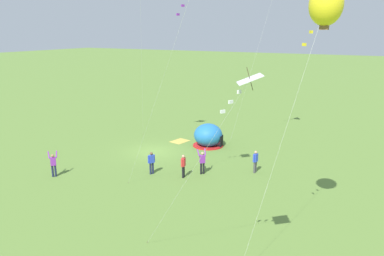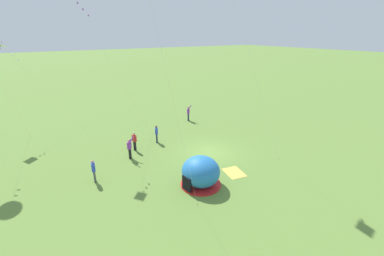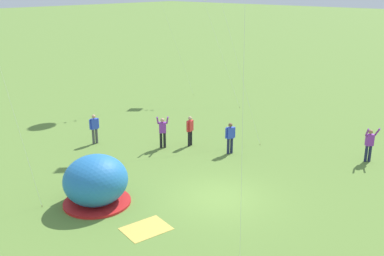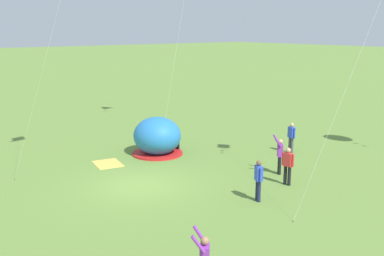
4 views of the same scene
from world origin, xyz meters
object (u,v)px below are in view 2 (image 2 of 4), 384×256
at_px(person_with_toddler, 134,140).
at_px(popup_tent, 201,172).
at_px(person_strolling, 188,113).
at_px(kite_white, 5,49).
at_px(person_watching_sky, 94,170).
at_px(person_near_tent, 157,133).
at_px(person_arms_raised, 130,147).
at_px(kite_purple, 77,4).

bearing_deg(person_with_toddler, popup_tent, -167.12).
distance_m(person_strolling, kite_white, 19.08).
height_order(person_with_toddler, person_strolling, person_strolling).
bearing_deg(person_watching_sky, person_near_tent, -59.77).
relative_size(person_arms_raised, kite_purple, 0.15).
distance_m(person_arms_raised, kite_white, 15.42).
height_order(person_arms_raised, kite_white, kite_white).
bearing_deg(person_arms_raised, kite_purple, 17.87).
height_order(popup_tent, person_with_toddler, popup_tent).
height_order(person_watching_sky, kite_purple, kite_purple).
xyz_separation_m(person_near_tent, kite_white, (9.55, 10.59, 7.54)).
relative_size(person_with_toddler, kite_white, 0.19).
xyz_separation_m(person_watching_sky, person_arms_raised, (2.11, -3.38, 0.03)).
height_order(person_watching_sky, person_strolling, person_strolling).
bearing_deg(person_near_tent, kite_purple, 57.36).
height_order(popup_tent, person_watching_sky, popup_tent).
relative_size(popup_tent, kite_purple, 0.22).
height_order(kite_white, kite_purple, kite_purple).
height_order(person_near_tent, person_arms_raised, person_arms_raised).
relative_size(popup_tent, kite_white, 0.31).
xyz_separation_m(person_strolling, person_arms_raised, (-5.63, 9.31, 0.00)).
relative_size(person_strolling, kite_purple, 0.15).
bearing_deg(person_strolling, person_arms_raised, 121.13).
height_order(person_near_tent, kite_white, kite_white).
height_order(person_with_toddler, kite_white, kite_white).
height_order(popup_tent, kite_purple, kite_purple).
xyz_separation_m(popup_tent, kite_white, (17.85, 9.94, 7.51)).
height_order(person_near_tent, kite_purple, kite_purple).
xyz_separation_m(popup_tent, person_watching_sky, (4.39, 6.06, -0.03)).
xyz_separation_m(person_near_tent, person_watching_sky, (-3.91, 6.70, 0.00)).
relative_size(person_strolling, person_arms_raised, 1.00).
xyz_separation_m(person_with_toddler, person_near_tent, (0.53, -2.42, 0.00)).
bearing_deg(person_near_tent, person_arms_raised, 118.43).
distance_m(person_near_tent, person_strolling, 7.11).
xyz_separation_m(person_arms_raised, kite_purple, (4.95, 1.59, 11.09)).
bearing_deg(kite_white, person_watching_sky, -163.91).
height_order(person_strolling, kite_white, kite_white).
distance_m(person_near_tent, person_watching_sky, 7.76).
bearing_deg(person_strolling, person_near_tent, 122.56).
distance_m(person_with_toddler, person_strolling, 9.48).
xyz_separation_m(popup_tent, person_arms_raised, (6.50, 2.68, 0.00)).
relative_size(person_near_tent, person_watching_sky, 1.00).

